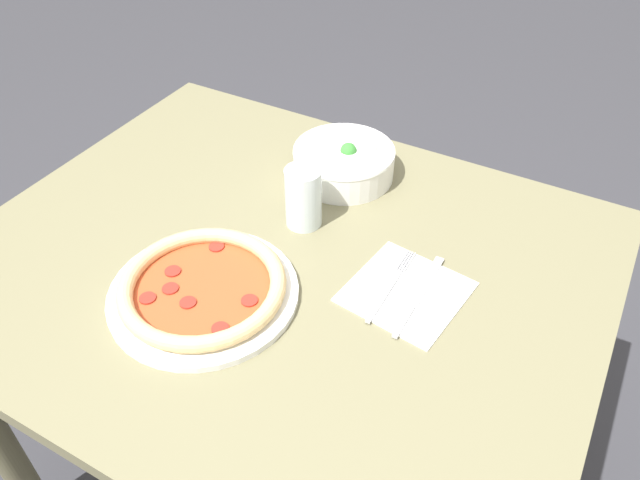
% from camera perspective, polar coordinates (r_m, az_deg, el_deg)
% --- Properties ---
extents(ground_plane, '(8.00, 8.00, 0.00)m').
position_cam_1_polar(ground_plane, '(1.65, -2.61, -20.67)').
color(ground_plane, '#333338').
extents(dining_table, '(1.06, 0.87, 0.73)m').
position_cam_1_polar(dining_table, '(1.14, -3.54, -5.83)').
color(dining_table, '#706B4C').
rests_on(dining_table, ground_plane).
extents(pizza, '(0.30, 0.30, 0.04)m').
position_cam_1_polar(pizza, '(1.00, -10.66, -4.38)').
color(pizza, white).
rests_on(pizza, dining_table).
extents(bowl, '(0.20, 0.20, 0.08)m').
position_cam_1_polar(bowl, '(1.23, 2.23, 7.26)').
color(bowl, white).
rests_on(bowl, dining_table).
extents(napkin, '(0.19, 0.19, 0.00)m').
position_cam_1_polar(napkin, '(1.01, 7.87, -4.71)').
color(napkin, white).
rests_on(napkin, dining_table).
extents(fork, '(0.02, 0.17, 0.00)m').
position_cam_1_polar(fork, '(1.01, 6.51, -4.12)').
color(fork, silver).
rests_on(fork, napkin).
extents(knife, '(0.02, 0.20, 0.01)m').
position_cam_1_polar(knife, '(1.00, 8.85, -5.30)').
color(knife, silver).
rests_on(knife, napkin).
extents(glass, '(0.07, 0.07, 0.11)m').
position_cam_1_polar(glass, '(1.10, -1.53, 3.93)').
color(glass, silver).
rests_on(glass, dining_table).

